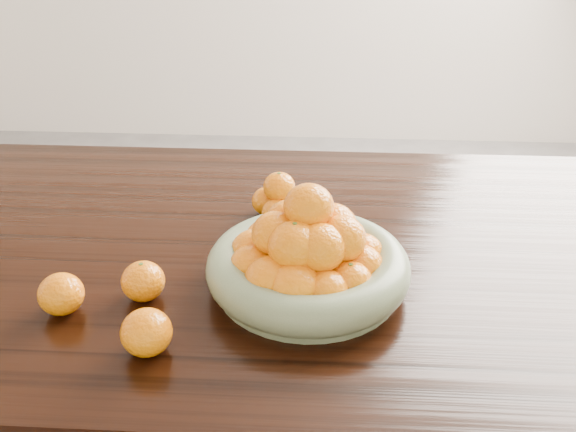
# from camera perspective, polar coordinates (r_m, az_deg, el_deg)

# --- Properties ---
(dining_table) EXTENTS (2.00, 1.00, 0.75)m
(dining_table) POSITION_cam_1_polar(r_m,az_deg,el_deg) (1.35, -1.01, -5.87)
(dining_table) COLOR black
(dining_table) RESTS_ON ground
(fruit_bowl) EXTENTS (0.37, 0.37, 0.20)m
(fruit_bowl) POSITION_cam_1_polar(r_m,az_deg,el_deg) (1.15, 1.76, -3.71)
(fruit_bowl) COLOR #6D7A59
(fruit_bowl) RESTS_ON dining_table
(orange_pyramid) EXTENTS (0.13, 0.12, 0.11)m
(orange_pyramid) POSITION_cam_1_polar(r_m,az_deg,el_deg) (1.39, -0.78, 1.38)
(orange_pyramid) COLOR orange
(orange_pyramid) RESTS_ON dining_table
(loose_orange_0) EXTENTS (0.08, 0.08, 0.07)m
(loose_orange_0) POSITION_cam_1_polar(r_m,az_deg,el_deg) (1.16, -12.75, -5.67)
(loose_orange_0) COLOR orange
(loose_orange_0) RESTS_ON dining_table
(loose_orange_1) EXTENTS (0.08, 0.08, 0.07)m
(loose_orange_1) POSITION_cam_1_polar(r_m,az_deg,el_deg) (1.17, -19.52, -6.56)
(loose_orange_1) COLOR orange
(loose_orange_1) RESTS_ON dining_table
(loose_orange_2) EXTENTS (0.08, 0.08, 0.08)m
(loose_orange_2) POSITION_cam_1_polar(r_m,az_deg,el_deg) (1.04, -12.47, -10.06)
(loose_orange_2) COLOR orange
(loose_orange_2) RESTS_ON dining_table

